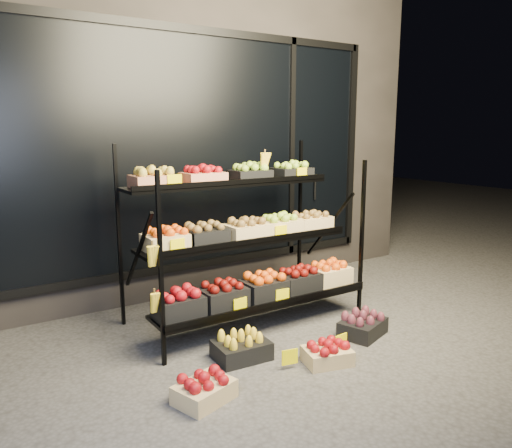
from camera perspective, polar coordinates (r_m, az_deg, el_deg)
ground at (r=4.36m, az=3.41°, el=-13.38°), size 24.00×24.00×0.00m
building at (r=6.25m, az=-10.78°, el=10.32°), size 6.00×2.08×3.50m
display_rack at (r=4.57m, az=-1.09°, el=-1.79°), size 2.18×1.02×1.68m
tag_floor_a at (r=3.91m, az=3.88°, el=-15.44°), size 0.13×0.01×0.12m
tag_floor_b at (r=4.21m, az=9.68°, el=-13.57°), size 0.13×0.01×0.12m
floor_crate_left at (r=3.51m, az=-5.94°, el=-18.19°), size 0.44×0.38×0.19m
floor_crate_midleft at (r=4.04m, az=-1.67°, el=-13.87°), size 0.44×0.34×0.21m
floor_crate_midright at (r=4.01m, az=8.13°, el=-14.36°), size 0.41×0.34×0.19m
floor_crate_right at (r=4.56m, az=12.10°, el=-11.19°), size 0.49×0.42×0.20m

